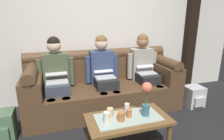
{
  "coord_description": "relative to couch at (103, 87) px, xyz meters",
  "views": [
    {
      "loc": [
        -0.76,
        -1.69,
        1.51
      ],
      "look_at": [
        0.07,
        0.92,
        0.73
      ],
      "focal_mm": 30.23,
      "sensor_mm": 36.0,
      "label": 1
    }
  ],
  "objects": [
    {
      "name": "back_wall_patterned",
      "position": [
        0.0,
        0.53,
        1.08
      ],
      "size": [
        6.0,
        0.12,
        2.9
      ],
      "primitive_type": "cube",
      "color": "silver",
      "rests_on": "ground_plane"
    },
    {
      "name": "timber_pillar",
      "position": [
        1.97,
        0.41,
        1.08
      ],
      "size": [
        0.2,
        0.2,
        2.9
      ],
      "primitive_type": "cube",
      "color": "black",
      "rests_on": "ground_plane"
    },
    {
      "name": "couch",
      "position": [
        0.0,
        0.0,
        0.0
      ],
      "size": [
        2.44,
        0.88,
        0.96
      ],
      "color": "#513823",
      "rests_on": "ground_plane"
    },
    {
      "name": "person_left",
      "position": [
        -0.74,
        -0.0,
        0.29
      ],
      "size": [
        0.56,
        0.67,
        1.22
      ],
      "color": "#383D4C",
      "rests_on": "ground_plane"
    },
    {
      "name": "person_middle",
      "position": [
        0.0,
        -0.0,
        0.29
      ],
      "size": [
        0.56,
        0.67,
        1.22
      ],
      "color": "#232326",
      "rests_on": "ground_plane"
    },
    {
      "name": "person_right",
      "position": [
        0.74,
        -0.0,
        0.29
      ],
      "size": [
        0.56,
        0.67,
        1.22
      ],
      "color": "#232326",
      "rests_on": "ground_plane"
    },
    {
      "name": "coffee_table",
      "position": [
        0.0,
        -1.07,
        -0.03
      ],
      "size": [
        0.96,
        0.51,
        0.4
      ],
      "color": "brown",
      "rests_on": "ground_plane"
    },
    {
      "name": "flower_vase",
      "position": [
        0.21,
        -1.1,
        0.27
      ],
      "size": [
        0.12,
        0.12,
        0.41
      ],
      "color": "#336672",
      "rests_on": "coffee_table"
    },
    {
      "name": "cup_near_left",
      "position": [
        -0.1,
        -1.12,
        0.08
      ],
      "size": [
        0.08,
        0.08,
        0.1
      ],
      "primitive_type": "cylinder",
      "color": "#B26633",
      "rests_on": "coffee_table"
    },
    {
      "name": "cup_near_right",
      "position": [
        0.01,
        -1.07,
        0.07
      ],
      "size": [
        0.06,
        0.06,
        0.09
      ],
      "primitive_type": "cylinder",
      "color": "#B26633",
      "rests_on": "coffee_table"
    },
    {
      "name": "cup_far_center",
      "position": [
        -0.19,
        -1.01,
        0.08
      ],
      "size": [
        0.08,
        0.08,
        0.11
      ],
      "primitive_type": "cylinder",
      "color": "#DBB77A",
      "rests_on": "coffee_table"
    },
    {
      "name": "cup_far_left",
      "position": [
        -0.27,
        -1.12,
        0.09
      ],
      "size": [
        0.07,
        0.07,
        0.13
      ],
      "primitive_type": "cylinder",
      "color": "white",
      "rests_on": "coffee_table"
    },
    {
      "name": "cup_far_right",
      "position": [
        0.03,
        -0.96,
        0.08
      ],
      "size": [
        0.06,
        0.06,
        0.11
      ],
      "primitive_type": "cylinder",
      "color": "silver",
      "rests_on": "coffee_table"
    },
    {
      "name": "backpack_right",
      "position": [
        1.5,
        -0.43,
        -0.19
      ],
      "size": [
        0.3,
        0.32,
        0.35
      ],
      "color": "#B7B7BC",
      "rests_on": "ground_plane"
    },
    {
      "name": "backpack_left",
      "position": [
        -1.46,
        -0.47,
        -0.18
      ],
      "size": [
        0.33,
        0.32,
        0.37
      ],
      "color": "#4C6B4C",
      "rests_on": "ground_plane"
    }
  ]
}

